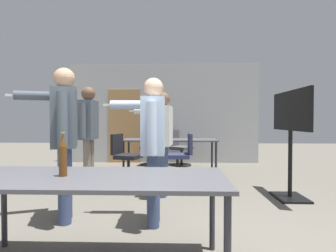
{
  "coord_description": "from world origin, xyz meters",
  "views": [
    {
      "loc": [
        0.35,
        -1.5,
        1.19
      ],
      "look_at": [
        0.22,
        2.56,
        1.1
      ],
      "focal_mm": 28.0,
      "sensor_mm": 36.0,
      "label": 1
    }
  ],
  "objects": [
    {
      "name": "person_left_plaid",
      "position": [
        0.08,
        1.47,
        1.0
      ],
      "size": [
        0.78,
        0.67,
        1.67
      ],
      "rotation": [
        0.0,
        0.0,
        1.6
      ],
      "color": "#3D4C75",
      "rests_on": "ground_plane"
    },
    {
      "name": "person_far_watching",
      "position": [
        -1.2,
        3.03,
        1.08
      ],
      "size": [
        0.79,
        0.62,
        1.77
      ],
      "rotation": [
        0.0,
        0.0,
        1.54
      ],
      "color": "slate",
      "rests_on": "ground_plane"
    },
    {
      "name": "person_right_polo",
      "position": [
        0.13,
        2.62,
        0.97
      ],
      "size": [
        0.75,
        0.73,
        1.63
      ],
      "rotation": [
        0.0,
        0.0,
        1.46
      ],
      "color": "#3D4C75",
      "rests_on": "ground_plane"
    },
    {
      "name": "office_chair_side_rolled",
      "position": [
        0.45,
        3.89,
        0.42
      ],
      "size": [
        0.56,
        0.52,
        0.91
      ],
      "rotation": [
        0.0,
        0.0,
        1.62
      ],
      "color": "black",
      "rests_on": "ground_plane"
    },
    {
      "name": "office_chair_far_right",
      "position": [
        -0.7,
        3.84,
        0.42
      ],
      "size": [
        0.62,
        0.57,
        0.91
      ],
      "rotation": [
        0.0,
        0.0,
        4.44
      ],
      "color": "black",
      "rests_on": "ground_plane"
    },
    {
      "name": "conference_table_far",
      "position": [
        0.2,
        4.55,
        0.69
      ],
      "size": [
        2.16,
        0.76,
        0.75
      ],
      "color": "#4C4C51",
      "rests_on": "ground_plane"
    },
    {
      "name": "office_chair_near_pushed",
      "position": [
        -0.25,
        5.36,
        0.44
      ],
      "size": [
        0.6,
        0.54,
        0.93
      ],
      "rotation": [
        0.0,
        0.0,
        1.37
      ],
      "color": "black",
      "rests_on": "ground_plane"
    },
    {
      "name": "beer_bottle",
      "position": [
        -0.55,
        0.53,
        0.91
      ],
      "size": [
        0.06,
        0.06,
        0.35
      ],
      "color": "#563314",
      "rests_on": "conference_table_near"
    },
    {
      "name": "person_center_tall",
      "position": [
        -0.98,
        1.53,
        1.08
      ],
      "size": [
        0.95,
        0.66,
        1.8
      ],
      "rotation": [
        0.0,
        0.0,
        1.9
      ],
      "color": "#3D4C75",
      "rests_on": "ground_plane"
    },
    {
      "name": "office_chair_far_left",
      "position": [
        0.43,
        5.39,
        0.43
      ],
      "size": [
        0.68,
        0.67,
        0.92
      ],
      "rotation": [
        0.0,
        0.0,
        4.08
      ],
      "color": "black",
      "rests_on": "ground_plane"
    },
    {
      "name": "conference_table_near",
      "position": [
        -0.3,
        0.54,
        0.69
      ],
      "size": [
        2.07,
        0.83,
        0.75
      ],
      "color": "#4C4C51",
      "rests_on": "ground_plane"
    },
    {
      "name": "tv_screen",
      "position": [
        2.08,
        2.51,
        1.05
      ],
      "size": [
        0.44,
        1.24,
        1.64
      ],
      "rotation": [
        0.0,
        0.0,
        -1.57
      ],
      "color": "black",
      "rests_on": "ground_plane"
    },
    {
      "name": "back_wall",
      "position": [
        -0.03,
        5.85,
        1.38
      ],
      "size": [
        5.26,
        0.12,
        2.78
      ],
      "color": "#B2B5B7",
      "rests_on": "ground_plane"
    }
  ]
}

